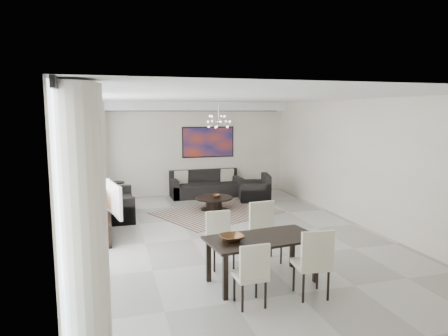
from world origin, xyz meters
name	(u,v)px	position (x,y,z in m)	size (l,w,h in m)	color
room_shell	(257,167)	(0.46, 0.00, 1.45)	(6.00, 9.00, 2.90)	#A8A39B
window_wall	(93,173)	(-2.86, 0.00, 1.47)	(0.37, 8.95, 2.90)	silver
soffit	(193,106)	(0.00, 4.30, 2.77)	(5.98, 0.40, 0.26)	white
painting	(208,142)	(0.50, 4.47, 1.65)	(1.68, 0.04, 0.98)	#AA3417
chandelier	(218,122)	(0.30, 2.50, 2.35)	(0.66, 0.66, 0.71)	silver
rug	(217,212)	(0.10, 1.95, 0.01)	(2.87, 2.21, 0.01)	black
coffee_table	(214,203)	(0.10, 2.25, 0.20)	(1.00, 1.00, 0.35)	black
bowl_coffee	(216,196)	(0.16, 2.21, 0.39)	(0.23, 0.23, 0.07)	brown
sofa_main	(206,187)	(0.32, 4.07, 0.27)	(2.18, 0.89, 0.79)	black
loveseat	(111,205)	(-2.55, 2.26, 0.30)	(0.99, 1.76, 0.88)	black
armchair	(256,192)	(1.59, 3.04, 0.27)	(1.06, 1.09, 0.77)	black
side_table	(117,188)	(-2.35, 4.12, 0.38)	(0.41, 0.41, 0.57)	black
tv_console	(101,227)	(-2.76, 0.58, 0.23)	(0.41, 1.47, 0.46)	black
television	(108,199)	(-2.60, 0.63, 0.81)	(1.20, 0.16, 0.69)	gray
dining_table	(262,243)	(-0.34, -2.34, 0.62)	(1.79, 1.05, 0.71)	black
dining_chair_sw	(252,271)	(-0.77, -3.08, 0.52)	(0.43, 0.43, 0.91)	beige
dining_chair_se	(314,259)	(0.14, -3.08, 0.59)	(0.51, 0.51, 1.02)	beige
dining_chair_nw	(220,235)	(-0.79, -1.51, 0.53)	(0.44, 0.44, 0.93)	beige
dining_chair_ne	(264,227)	(0.04, -1.49, 0.60)	(0.51, 0.51, 1.03)	beige
bowl_dining	(232,238)	(-0.84, -2.37, 0.75)	(0.36, 0.36, 0.09)	brown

